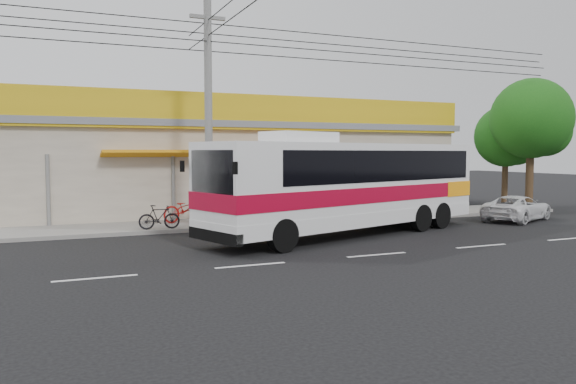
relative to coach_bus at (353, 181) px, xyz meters
name	(u,v)px	position (x,y,z in m)	size (l,w,h in m)	color
ground	(337,243)	(-1.44, -1.44, -2.01)	(120.00, 120.00, 0.00)	black
sidewalk	(272,221)	(-1.44, 4.56, -1.93)	(30.00, 3.20, 0.15)	slate
lane_markings	(377,255)	(-1.44, -3.94, -2.01)	(50.00, 0.12, 0.01)	silver
storefront_building	(233,167)	(-1.45, 10.10, 0.29)	(22.60, 9.20, 5.70)	gray
coach_bus	(353,181)	(0.00, 0.00, 0.00)	(12.39, 6.22, 3.76)	silver
motorbike_red	(187,209)	(-5.12, 5.04, -1.30)	(0.74, 2.13, 1.12)	#940E0A
motorbike_dark	(159,217)	(-6.58, 3.26, -1.40)	(0.44, 1.55, 0.93)	black
white_car	(517,208)	(8.94, 0.83, -1.44)	(1.89, 4.09, 1.14)	silver
utility_pole	(208,36)	(-4.76, 2.76, 5.45)	(34.00, 14.00, 9.04)	#62625F
tree_near	(508,138)	(13.36, 5.98, 1.86)	(3.45, 3.45, 5.71)	#342414
tree_far	(534,121)	(13.04, 3.88, 2.69)	(4.19, 4.19, 6.94)	#342414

